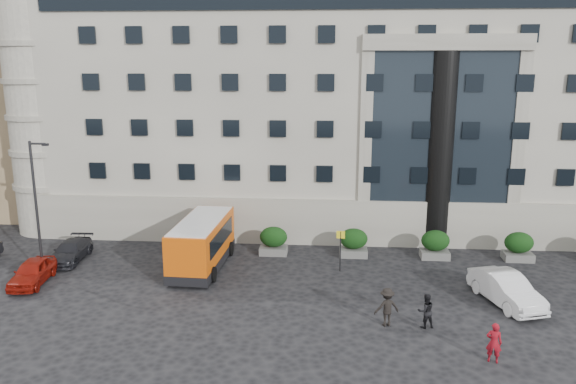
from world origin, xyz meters
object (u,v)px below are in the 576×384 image
at_px(hedge_d, 435,244).
at_px(parked_car_c, 71,251).
at_px(pedestrian_c, 387,307).
at_px(hedge_e, 519,246).
at_px(parked_car_a, 32,272).
at_px(pedestrian_b, 426,311).
at_px(bus_stop_sign, 340,244).
at_px(red_truck, 92,190).
at_px(hedge_a, 195,238).
at_px(hedge_c, 354,242).
at_px(parked_car_d, 79,212).
at_px(white_taxi, 506,289).
at_px(hedge_b, 274,240).
at_px(street_lamp, 37,204).
at_px(minibus, 202,241).
at_px(pedestrian_a, 494,343).

distance_m(hedge_d, parked_car_c, 23.21).
bearing_deg(pedestrian_c, hedge_e, -149.75).
xyz_separation_m(parked_car_a, pedestrian_b, (21.37, -3.79, 0.16)).
height_order(bus_stop_sign, red_truck, red_truck).
bearing_deg(parked_car_a, pedestrian_c, -16.70).
distance_m(hedge_a, hedge_c, 10.40).
height_order(hedge_d, red_truck, red_truck).
relative_size(hedge_c, parked_car_c, 0.43).
xyz_separation_m(parked_car_d, pedestrian_b, (24.44, -16.55, 0.14)).
relative_size(hedge_c, red_truck, 0.31).
height_order(hedge_e, red_truck, red_truck).
distance_m(hedge_e, white_taxi, 7.34).
relative_size(hedge_b, street_lamp, 0.23).
xyz_separation_m(hedge_a, white_taxi, (18.03, -6.80, -0.12)).
bearing_deg(street_lamp, hedge_b, 20.07).
xyz_separation_m(street_lamp, pedestrian_c, (19.55, -4.96, -3.42)).
relative_size(hedge_a, bus_stop_sign, 0.73).
relative_size(bus_stop_sign, minibus, 0.35).
bearing_deg(parked_car_d, white_taxi, -25.79).
height_order(hedge_b, bus_stop_sign, bus_stop_sign).
distance_m(parked_car_c, parked_car_d, 9.61).
height_order(hedge_c, red_truck, red_truck).
xyz_separation_m(minibus, pedestrian_a, (14.66, -10.08, -0.77)).
relative_size(red_truck, parked_car_d, 1.17).
distance_m(hedge_b, parked_car_a, 14.47).
distance_m(hedge_c, hedge_e, 10.40).
xyz_separation_m(hedge_c, hedge_e, (10.40, 0.00, 0.00)).
distance_m(parked_car_a, parked_car_d, 13.13).
relative_size(hedge_e, white_taxi, 0.37).
relative_size(hedge_a, hedge_e, 1.00).
height_order(parked_car_c, parked_car_d, parked_car_d).
bearing_deg(parked_car_a, minibus, 14.23).
height_order(hedge_d, pedestrian_c, pedestrian_c).
relative_size(hedge_b, parked_car_a, 0.46).
bearing_deg(minibus, parked_car_d, 144.58).
bearing_deg(street_lamp, white_taxi, -4.40).
bearing_deg(hedge_a, parked_car_a, -142.78).
relative_size(hedge_c, minibus, 0.25).
bearing_deg(red_truck, pedestrian_a, -45.73).
relative_size(parked_car_a, parked_car_c, 0.95).
distance_m(pedestrian_b, pedestrian_c, 1.82).
relative_size(parked_car_c, parked_car_d, 0.84).
distance_m(parked_car_a, pedestrian_c, 19.91).
bearing_deg(street_lamp, parked_car_c, 80.38).
distance_m(hedge_a, parked_car_d, 12.91).
xyz_separation_m(hedge_b, bus_stop_sign, (4.30, -2.80, 0.80)).
bearing_deg(street_lamp, parked_car_a, -90.23).
bearing_deg(hedge_c, hedge_a, 180.00).
bearing_deg(hedge_c, bus_stop_sign, -107.82).
distance_m(hedge_a, hedge_b, 5.20).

